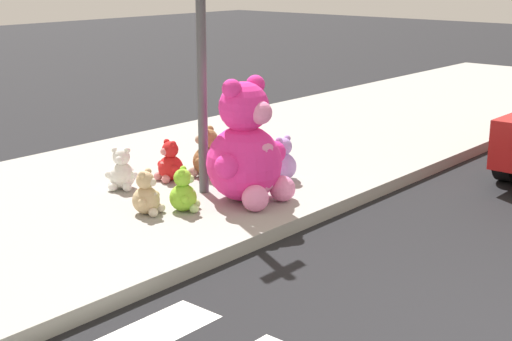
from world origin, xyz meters
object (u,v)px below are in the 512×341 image
(plush_white, at_px, (122,172))
(plush_lavender, at_px, (282,162))
(plush_brown, at_px, (207,157))
(sign_pole, at_px, (201,43))
(plush_lime, at_px, (184,193))
(plush_tan, at_px, (147,196))
(plush_pink_large, at_px, (247,152))
(plush_red, at_px, (170,164))

(plush_white, relative_size, plush_lavender, 0.92)
(plush_white, distance_m, plush_brown, 1.10)
(sign_pole, relative_size, plush_lime, 6.73)
(plush_tan, height_order, plush_brown, plush_brown)
(sign_pole, height_order, plush_tan, sign_pole)
(sign_pole, bearing_deg, plush_lime, -152.44)
(plush_pink_large, xyz_separation_m, plush_brown, (0.42, 1.04, -0.30))
(plush_brown, bearing_deg, sign_pole, -138.27)
(plush_red, bearing_deg, plush_lime, -125.37)
(plush_red, bearing_deg, plush_white, 165.30)
(plush_red, bearing_deg, plush_lavender, -47.74)
(sign_pole, bearing_deg, plush_pink_large, -82.54)
(plush_pink_large, relative_size, plush_white, 2.75)
(plush_pink_large, relative_size, plush_tan, 2.88)
(plush_pink_large, relative_size, plush_brown, 2.22)
(plush_brown, height_order, plush_lavender, plush_brown)
(sign_pole, distance_m, plush_lime, 1.66)
(plush_pink_large, distance_m, plush_lavender, 0.99)
(plush_white, height_order, plush_tan, plush_white)
(plush_lime, xyz_separation_m, plush_brown, (1.12, 0.77, 0.06))
(plush_white, distance_m, plush_lavender, 1.91)
(plush_red, height_order, plush_brown, plush_brown)
(plush_red, relative_size, plush_lime, 1.05)
(plush_pink_large, xyz_separation_m, plush_tan, (-1.02, 0.49, -0.36))
(plush_lime, xyz_separation_m, plush_tan, (-0.32, 0.23, 0.00))
(plush_lime, relative_size, plush_tan, 1.00)
(sign_pole, xyz_separation_m, plush_lime, (-0.62, -0.33, -1.51))
(plush_white, relative_size, plush_lime, 1.05)
(sign_pole, height_order, plush_pink_large, sign_pole)
(sign_pole, distance_m, plush_lavender, 1.81)
(plush_tan, bearing_deg, plush_lavender, -7.55)
(plush_lime, bearing_deg, sign_pole, 27.56)
(plush_lime, distance_m, plush_tan, 0.39)
(plush_tan, height_order, plush_lavender, plush_lavender)
(sign_pole, bearing_deg, plush_tan, -173.95)
(plush_red, xyz_separation_m, plush_white, (-0.61, 0.16, -0.00))
(plush_pink_large, distance_m, plush_lime, 0.83)
(plush_red, relative_size, plush_tan, 1.05)
(plush_white, xyz_separation_m, plush_lime, (-0.09, -1.13, -0.01))
(sign_pole, xyz_separation_m, plush_white, (-0.54, 0.81, -1.50))
(plush_red, height_order, plush_white, plush_red)
(plush_white, bearing_deg, sign_pole, -56.41)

